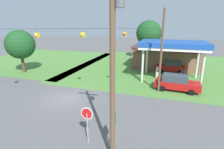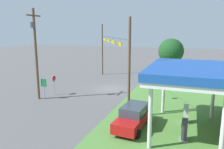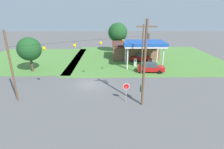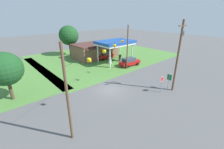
# 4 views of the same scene
# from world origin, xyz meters

# --- Properties ---
(ground_plane) EXTENTS (160.00, 160.00, 0.00)m
(ground_plane) POSITION_xyz_m (0.00, 0.00, 0.00)
(ground_plane) COLOR #565656
(grass_verge_station_corner) EXTENTS (36.00, 28.00, 0.04)m
(grass_verge_station_corner) POSITION_xyz_m (12.14, 17.06, 0.02)
(grass_verge_station_corner) COLOR #4C7F38
(grass_verge_station_corner) RESTS_ON ground
(grass_verge_opposite_corner) EXTENTS (24.00, 24.00, 0.04)m
(grass_verge_opposite_corner) POSITION_xyz_m (-16.00, 16.00, 0.02)
(grass_verge_opposite_corner) COLOR #4C7F38
(grass_verge_opposite_corner) RESTS_ON ground
(gas_station_canopy) EXTENTS (8.42, 5.74, 5.22)m
(gas_station_canopy) POSITION_xyz_m (10.14, 9.95, 4.69)
(gas_station_canopy) COLOR silver
(gas_station_canopy) RESTS_ON ground
(gas_station_store) EXTENTS (11.17, 7.42, 3.78)m
(gas_station_store) POSITION_xyz_m (9.34, 17.04, 1.90)
(gas_station_store) COLOR brown
(gas_station_store) RESTS_ON ground
(fuel_pump_near) EXTENTS (0.71, 0.56, 1.64)m
(fuel_pump_near) POSITION_xyz_m (8.54, 9.95, 0.78)
(fuel_pump_near) COLOR gray
(fuel_pump_near) RESTS_ON ground
(fuel_pump_far) EXTENTS (0.71, 0.56, 1.64)m
(fuel_pump_far) POSITION_xyz_m (11.75, 9.95, 0.78)
(fuel_pump_far) COLOR gray
(fuel_pump_far) RESTS_ON ground
(car_at_pumps_front) EXTENTS (5.05, 2.39, 1.86)m
(car_at_pumps_front) POSITION_xyz_m (10.86, 5.97, 0.95)
(car_at_pumps_front) COLOR #AD1414
(car_at_pumps_front) RESTS_ON ground
(car_at_pumps_rear) EXTENTS (4.45, 2.17, 1.96)m
(car_at_pumps_rear) POSITION_xyz_m (10.23, 13.94, 1.00)
(car_at_pumps_rear) COLOR #AD1414
(car_at_pumps_rear) RESTS_ON ground
(stop_sign_roadside) EXTENTS (0.80, 0.08, 2.50)m
(stop_sign_roadside) POSITION_xyz_m (5.20, -5.55, 1.81)
(stop_sign_roadside) COLOR #99999E
(stop_sign_roadside) RESTS_ON ground
(route_sign) EXTENTS (0.10, 0.70, 2.40)m
(route_sign) POSITION_xyz_m (6.97, -5.69, 1.71)
(route_sign) COLOR gray
(route_sign) RESTS_ON ground
(utility_pole_main) EXTENTS (2.20, 0.44, 10.24)m
(utility_pole_main) POSITION_xyz_m (7.18, -6.37, 5.72)
(utility_pole_main) COLOR brown
(utility_pole_main) RESTS_ON ground
(signal_span_gantry) EXTENTS (18.12, 10.24, 8.98)m
(signal_span_gantry) POSITION_xyz_m (0.00, -0.01, 4.89)
(signal_span_gantry) COLOR brown
(signal_span_gantry) RESTS_ON ground
(tree_behind_station) EXTENTS (5.27, 5.27, 8.13)m
(tree_behind_station) POSITION_xyz_m (5.39, 23.63, 5.48)
(tree_behind_station) COLOR #4C3828
(tree_behind_station) RESTS_ON ground
(tree_west_verge) EXTENTS (4.35, 4.35, 6.56)m
(tree_west_verge) POSITION_xyz_m (-11.79, 6.67, 4.37)
(tree_west_verge) COLOR #4C3828
(tree_west_verge) RESTS_ON ground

